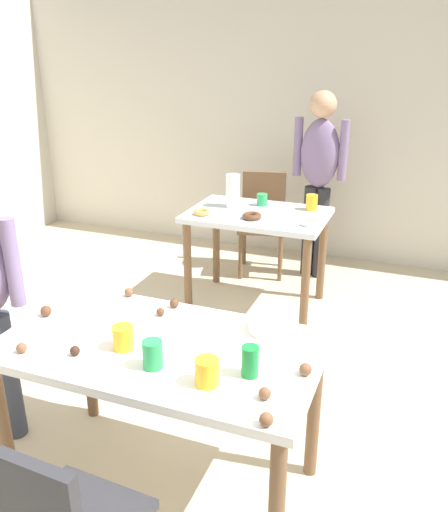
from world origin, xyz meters
TOP-DOWN VIEW (x-y plane):
  - ground_plane at (0.00, 0.00)m, footprint 6.40×6.40m
  - wall_back at (0.00, 3.20)m, footprint 6.40×0.10m
  - dining_table_near at (-0.14, -0.01)m, footprint 1.33×0.74m
  - dining_table_far at (-0.33, 1.92)m, footprint 1.01×0.69m
  - chair_far_table at (-0.50, 2.62)m, footprint 0.48×0.48m
  - person_adult_far at (-0.04, 2.64)m, footprint 0.45×0.23m
  - mixing_bowl at (0.26, 0.25)m, footprint 0.18×0.18m
  - soda_can at (0.29, -0.10)m, footprint 0.07×0.07m
  - fork_near at (0.02, 0.02)m, footprint 0.17×0.02m
  - cup_near_0 at (-0.08, -0.18)m, footprint 0.08×0.08m
  - cup_near_1 at (-0.26, -0.10)m, footprint 0.09×0.09m
  - cup_near_2 at (0.16, -0.21)m, footprint 0.09×0.09m
  - cake_ball_0 at (0.48, -0.02)m, footprint 0.05×0.05m
  - cake_ball_1 at (-0.23, 0.31)m, footprint 0.04×0.04m
  - cake_ball_2 at (-0.62, -0.28)m, footprint 0.04×0.04m
  - cake_ball_3 at (-0.41, -0.22)m, footprint 0.04×0.04m
  - cake_ball_4 at (-0.73, 0.02)m, footprint 0.05×0.05m
  - cake_ball_5 at (0.38, -0.22)m, footprint 0.05×0.05m
  - cake_ball_6 at (-0.49, 0.33)m, footprint 0.04×0.04m
  - cake_ball_7 at (0.43, -0.35)m, footprint 0.05×0.05m
  - cake_ball_8 at (-0.25, 0.21)m, footprint 0.04×0.04m
  - pitcher_far at (-0.55, 1.99)m, footprint 0.11×0.11m
  - cup_far_0 at (0.03, 2.12)m, footprint 0.09×0.09m
  - cup_far_1 at (-0.36, 2.10)m, footprint 0.08×0.08m
  - donut_far_0 at (-0.32, 1.75)m, footprint 0.14×0.14m
  - donut_far_1 at (-0.69, 1.72)m, footprint 0.12×0.12m
  - donut_far_2 at (0.09, 1.74)m, footprint 0.10×0.10m

SIDE VIEW (x-z plane):
  - ground_plane at x=0.00m, z-range 0.00..0.00m
  - chair_far_table at x=-0.50m, z-range 0.06..0.93m
  - dining_table_far at x=-0.33m, z-range 0.25..1.00m
  - dining_table_near at x=-0.14m, z-range 0.28..1.03m
  - fork_near at x=0.02m, z-range 0.75..0.76m
  - donut_far_2 at x=0.09m, z-range 0.75..0.78m
  - donut_far_1 at x=-0.69m, z-range 0.75..0.79m
  - cake_ball_8 at x=-0.25m, z-range 0.75..0.79m
  - cake_ball_3 at x=-0.41m, z-range 0.75..0.79m
  - donut_far_0 at x=-0.32m, z-range 0.75..0.79m
  - cake_ball_2 at x=-0.62m, z-range 0.75..0.79m
  - cake_ball_1 at x=-0.23m, z-range 0.75..0.79m
  - cake_ball_6 at x=-0.49m, z-range 0.75..0.79m
  - cake_ball_5 at x=0.38m, z-range 0.75..0.80m
  - cake_ball_7 at x=0.43m, z-range 0.75..0.80m
  - cake_ball_0 at x=0.48m, z-range 0.75..0.80m
  - cake_ball_4 at x=-0.73m, z-range 0.75..0.80m
  - mixing_bowl at x=0.26m, z-range 0.75..0.81m
  - cup_far_1 at x=-0.36m, z-range 0.75..0.84m
  - cup_near_1 at x=-0.26m, z-range 0.75..0.85m
  - cup_near_2 at x=0.16m, z-range 0.75..0.85m
  - cup_near_0 at x=-0.08m, z-range 0.75..0.86m
  - cup_far_0 at x=0.03m, z-range 0.75..0.87m
  - soda_can at x=0.29m, z-range 0.75..0.87m
  - pitcher_far at x=-0.55m, z-range 0.75..1.00m
  - person_adult_far at x=-0.04m, z-range 0.16..1.73m
  - wall_back at x=0.00m, z-range 0.00..2.60m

